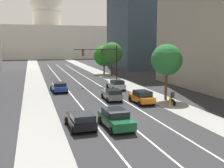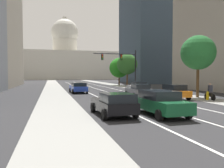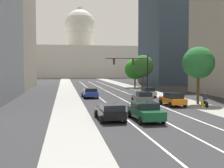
{
  "view_description": "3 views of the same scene",
  "coord_description": "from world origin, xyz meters",
  "px_view_note": "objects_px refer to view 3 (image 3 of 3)",
  "views": [
    {
      "loc": [
        -8.08,
        -23.59,
        7.07
      ],
      "look_at": [
        2.66,
        13.34,
        1.41
      ],
      "focal_mm": 44.82,
      "sensor_mm": 36.0,
      "label": 1
    },
    {
      "loc": [
        -8.08,
        -14.95,
        2.55
      ],
      "look_at": [
        0.75,
        17.88,
        1.17
      ],
      "focal_mm": 36.92,
      "sensor_mm": 36.0,
      "label": 2
    },
    {
      "loc": [
        -8.08,
        -24.12,
        4.31
      ],
      "look_at": [
        -0.38,
        20.62,
        1.81
      ],
      "focal_mm": 44.99,
      "sensor_mm": 36.0,
      "label": 3
    }
  ],
  "objects_px": {
    "car_gray": "(142,97)",
    "fire_hydrant": "(203,103)",
    "car_green": "(145,111)",
    "street_tree_near_right": "(198,63)",
    "street_tree_far_right": "(143,66)",
    "cyclist": "(205,100)",
    "car_orange": "(173,99)",
    "traffic_signal_mast": "(135,66)",
    "capitol_building": "(80,57)",
    "car_black": "(110,111)",
    "street_tree_mid_right": "(135,69)",
    "car_blue": "(90,93)",
    "car_silver": "(147,92)"
  },
  "relations": [
    {
      "from": "car_orange",
      "to": "car_black",
      "type": "height_order",
      "value": "car_orange"
    },
    {
      "from": "cyclist",
      "to": "street_tree_far_right",
      "type": "height_order",
      "value": "street_tree_far_right"
    },
    {
      "from": "car_black",
      "to": "street_tree_mid_right",
      "type": "relative_size",
      "value": 0.67
    },
    {
      "from": "car_silver",
      "to": "car_orange",
      "type": "height_order",
      "value": "car_orange"
    },
    {
      "from": "car_gray",
      "to": "traffic_signal_mast",
      "type": "relative_size",
      "value": 0.57
    },
    {
      "from": "car_blue",
      "to": "car_silver",
      "type": "bearing_deg",
      "value": -95.28
    },
    {
      "from": "capitol_building",
      "to": "car_silver",
      "type": "height_order",
      "value": "capitol_building"
    },
    {
      "from": "car_blue",
      "to": "car_orange",
      "type": "bearing_deg",
      "value": -143.69
    },
    {
      "from": "car_orange",
      "to": "car_green",
      "type": "relative_size",
      "value": 0.85
    },
    {
      "from": "street_tree_mid_right",
      "to": "car_silver",
      "type": "bearing_deg",
      "value": -99.72
    },
    {
      "from": "car_orange",
      "to": "traffic_signal_mast",
      "type": "bearing_deg",
      "value": -0.39
    },
    {
      "from": "car_black",
      "to": "street_tree_mid_right",
      "type": "distance_m",
      "value": 41.38
    },
    {
      "from": "car_gray",
      "to": "car_black",
      "type": "bearing_deg",
      "value": 152.94
    },
    {
      "from": "traffic_signal_mast",
      "to": "cyclist",
      "type": "bearing_deg",
      "value": -78.47
    },
    {
      "from": "fire_hydrant",
      "to": "street_tree_near_right",
      "type": "relative_size",
      "value": 0.13
    },
    {
      "from": "car_black",
      "to": "car_green",
      "type": "bearing_deg",
      "value": -102.79
    },
    {
      "from": "car_gray",
      "to": "fire_hydrant",
      "type": "bearing_deg",
      "value": -125.4
    },
    {
      "from": "car_green",
      "to": "street_tree_mid_right",
      "type": "xyz_separation_m",
      "value": [
        9.41,
        39.91,
        3.37
      ]
    },
    {
      "from": "capitol_building",
      "to": "car_green",
      "type": "distance_m",
      "value": 117.4
    },
    {
      "from": "fire_hydrant",
      "to": "street_tree_far_right",
      "type": "relative_size",
      "value": 0.13
    },
    {
      "from": "street_tree_mid_right",
      "to": "car_blue",
      "type": "bearing_deg",
      "value": -120.35
    },
    {
      "from": "car_gray",
      "to": "cyclist",
      "type": "height_order",
      "value": "cyclist"
    },
    {
      "from": "car_blue",
      "to": "street_tree_far_right",
      "type": "bearing_deg",
      "value": -39.69
    },
    {
      "from": "car_gray",
      "to": "capitol_building",
      "type": "bearing_deg",
      "value": 2.6
    },
    {
      "from": "car_green",
      "to": "street_tree_near_right",
      "type": "relative_size",
      "value": 0.69
    },
    {
      "from": "street_tree_far_right",
      "to": "cyclist",
      "type": "bearing_deg",
      "value": -92.58
    },
    {
      "from": "capitol_building",
      "to": "car_orange",
      "type": "bearing_deg",
      "value": -87.73
    },
    {
      "from": "car_orange",
      "to": "traffic_signal_mast",
      "type": "xyz_separation_m",
      "value": [
        -0.55,
        15.65,
        3.89
      ]
    },
    {
      "from": "capitol_building",
      "to": "fire_hydrant",
      "type": "bearing_deg",
      "value": -86.3
    },
    {
      "from": "car_gray",
      "to": "fire_hydrant",
      "type": "height_order",
      "value": "car_gray"
    },
    {
      "from": "car_orange",
      "to": "street_tree_far_right",
      "type": "bearing_deg",
      "value": -11.31
    },
    {
      "from": "cyclist",
      "to": "capitol_building",
      "type": "bearing_deg",
      "value": 5.29
    },
    {
      "from": "capitol_building",
      "to": "street_tree_far_right",
      "type": "height_order",
      "value": "capitol_building"
    },
    {
      "from": "street_tree_far_right",
      "to": "car_gray",
      "type": "bearing_deg",
      "value": -106.08
    },
    {
      "from": "capitol_building",
      "to": "cyclist",
      "type": "bearing_deg",
      "value": -86.22
    },
    {
      "from": "fire_hydrant",
      "to": "street_tree_mid_right",
      "type": "bearing_deg",
      "value": 88.58
    },
    {
      "from": "car_orange",
      "to": "car_green",
      "type": "distance_m",
      "value": 10.02
    },
    {
      "from": "capitol_building",
      "to": "street_tree_mid_right",
      "type": "relative_size",
      "value": 8.26
    },
    {
      "from": "car_orange",
      "to": "cyclist",
      "type": "height_order",
      "value": "cyclist"
    },
    {
      "from": "capitol_building",
      "to": "car_blue",
      "type": "xyz_separation_m",
      "value": [
        -4.3,
        -98.07,
        -9.29
      ]
    },
    {
      "from": "car_silver",
      "to": "street_tree_near_right",
      "type": "relative_size",
      "value": 0.61
    },
    {
      "from": "capitol_building",
      "to": "car_orange",
      "type": "distance_m",
      "value": 109.28
    },
    {
      "from": "car_silver",
      "to": "fire_hydrant",
      "type": "xyz_separation_m",
      "value": [
        2.84,
        -11.97,
        -0.31
      ]
    },
    {
      "from": "car_black",
      "to": "street_tree_near_right",
      "type": "xyz_separation_m",
      "value": [
        12.28,
        8.83,
        4.25
      ]
    },
    {
      "from": "car_black",
      "to": "street_tree_near_right",
      "type": "height_order",
      "value": "street_tree_near_right"
    },
    {
      "from": "car_blue",
      "to": "car_green",
      "type": "bearing_deg",
      "value": -173.79
    },
    {
      "from": "car_blue",
      "to": "street_tree_far_right",
      "type": "height_order",
      "value": "street_tree_far_right"
    },
    {
      "from": "fire_hydrant",
      "to": "car_green",
      "type": "bearing_deg",
      "value": -142.62
    },
    {
      "from": "cyclist",
      "to": "traffic_signal_mast",
      "type": "bearing_deg",
      "value": 13.03
    },
    {
      "from": "car_black",
      "to": "traffic_signal_mast",
      "type": "height_order",
      "value": "traffic_signal_mast"
    }
  ]
}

